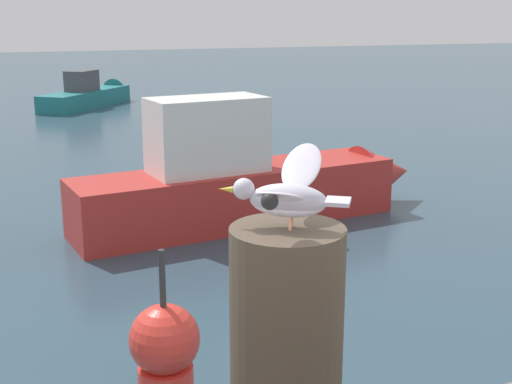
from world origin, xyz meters
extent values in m
cylinder|color=tan|center=(-0.36, -0.53, 2.45)|extent=(0.01, 0.01, 0.04)
cylinder|color=tan|center=(-0.38, -0.56, 2.45)|extent=(0.01, 0.01, 0.04)
ellipsoid|color=silver|center=(-0.38, -0.54, 2.52)|extent=(0.24, 0.20, 0.10)
sphere|color=silver|center=(-0.49, -0.47, 2.54)|extent=(0.06, 0.06, 0.06)
cone|color=yellow|center=(-0.53, -0.44, 2.54)|extent=(0.05, 0.04, 0.02)
cube|color=silver|center=(-0.26, -0.62, 2.52)|extent=(0.10, 0.11, 0.01)
ellipsoid|color=silver|center=(-0.26, -0.39, 2.58)|extent=(0.26, 0.31, 0.11)
sphere|color=#272727|center=(-0.19, -0.28, 2.60)|extent=(0.04, 0.04, 0.04)
ellipsoid|color=silver|center=(-0.48, -0.71, 2.58)|extent=(0.26, 0.31, 0.11)
sphere|color=#272727|center=(-0.56, -0.82, 2.60)|extent=(0.04, 0.04, 0.04)
cube|color=#1E7075|center=(2.11, 21.38, 0.29)|extent=(3.53, 3.88, 0.58)
cone|color=#1E7075|center=(3.64, 23.18, 0.32)|extent=(1.38, 1.38, 0.98)
cube|color=#47474C|center=(2.00, 21.25, 0.92)|extent=(1.24, 1.29, 0.68)
cube|color=#B72D28|center=(2.23, 6.94, 0.42)|extent=(5.02, 1.66, 0.85)
cone|color=#B72D28|center=(4.96, 7.24, 0.47)|extent=(1.13, 1.13, 1.02)
cube|color=white|center=(1.76, 6.89, 1.38)|extent=(1.72, 1.03, 1.07)
sphere|color=red|center=(-0.03, 2.49, 0.59)|extent=(0.56, 0.56, 0.56)
cylinder|color=#2D2D2D|center=(-0.03, 2.49, 1.08)|extent=(0.05, 0.05, 0.50)
camera|label=1|loc=(-1.18, -2.28, 3.04)|focal=47.82mm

